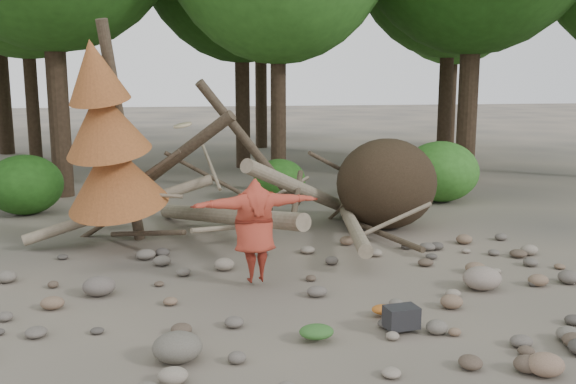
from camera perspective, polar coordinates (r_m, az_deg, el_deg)
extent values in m
plane|color=#514C44|center=(9.63, 1.94, -9.82)|extent=(120.00, 120.00, 0.00)
ellipsoid|color=#332619|center=(14.08, 8.76, 0.72)|extent=(2.20, 1.87, 1.98)
cylinder|color=gray|center=(12.88, -5.79, -2.11)|extent=(2.61, 5.11, 1.08)
cylinder|color=gray|center=(13.53, 1.65, 0.07)|extent=(3.18, 3.71, 1.90)
cylinder|color=brown|center=(13.58, -11.19, 2.05)|extent=(3.08, 1.91, 2.49)
cylinder|color=gray|center=(13.16, 5.66, -2.72)|extent=(1.13, 4.98, 0.43)
cylinder|color=brown|center=(13.82, -3.32, 4.04)|extent=(2.39, 1.03, 2.89)
cylinder|color=gray|center=(13.16, -14.62, -1.46)|extent=(3.71, 0.86, 1.20)
cylinder|color=#4C3F30|center=(12.72, -12.47, -3.61)|extent=(1.52, 1.70, 0.49)
cylinder|color=gray|center=(13.64, -1.00, -0.28)|extent=(1.57, 0.85, 0.69)
cylinder|color=#4C3F30|center=(14.38, 5.00, 1.86)|extent=(1.92, 1.25, 1.10)
cylinder|color=gray|center=(13.19, -6.90, 2.36)|extent=(0.37, 1.42, 0.85)
cylinder|color=#4C3F30|center=(13.10, 8.53, -3.75)|extent=(0.79, 2.54, 0.12)
cylinder|color=gray|center=(12.33, -4.65, -3.13)|extent=(1.78, 1.11, 0.29)
cylinder|color=#4C3F30|center=(12.73, -14.55, 4.99)|extent=(0.67, 1.13, 4.35)
cone|color=brown|center=(12.52, -15.23, 1.64)|extent=(2.06, 2.13, 1.86)
cone|color=brown|center=(12.22, -16.03, 6.12)|extent=(1.71, 1.78, 1.65)
cone|color=brown|center=(12.02, -16.80, 10.32)|extent=(1.23, 1.30, 1.41)
cylinder|color=#38281C|center=(18.64, -20.10, 13.34)|extent=(0.56, 0.56, 8.96)
cylinder|color=#38281C|center=(18.27, -0.87, 11.16)|extent=(0.44, 0.44, 7.14)
cylinder|color=#38281C|center=(20.69, 16.00, 13.89)|extent=(0.60, 0.60, 9.45)
cylinder|color=#38281C|center=(22.82, -22.00, 10.80)|extent=(0.42, 0.42, 7.56)
cylinder|color=#38281C|center=(23.18, -4.12, 12.71)|extent=(0.52, 0.52, 8.54)
cylinder|color=#38281C|center=(24.71, 13.96, 11.81)|extent=(0.50, 0.50, 8.12)
cylinder|color=#38281C|center=(29.61, -2.43, 12.42)|extent=(0.54, 0.54, 8.75)
cylinder|color=#38281C|center=(31.59, 14.43, 11.16)|extent=(0.46, 0.46, 7.84)
ellipsoid|color=#215216|center=(16.65, -22.35, 0.61)|extent=(1.80, 1.80, 1.44)
ellipsoid|color=#2C681E|center=(17.08, -0.77, 1.08)|extent=(1.40, 1.40, 1.12)
ellipsoid|color=#377C26|center=(17.45, 13.41, 1.79)|extent=(2.00, 2.00, 1.60)
imported|color=#A63625|center=(10.14, -2.97, -3.40)|extent=(2.10, 0.83, 1.66)
cylinder|color=tan|center=(9.83, -9.34, 5.89)|extent=(0.36, 0.36, 0.11)
cube|color=black|center=(8.69, 10.03, -11.26)|extent=(0.46, 0.34, 0.29)
ellipsoid|color=#2E5D25|center=(8.30, 2.54, -12.62)|extent=(0.44, 0.37, 0.17)
ellipsoid|color=#A6571C|center=(9.17, 8.47, -10.58)|extent=(0.33, 0.27, 0.12)
ellipsoid|color=#625C52|center=(7.84, -9.81, -13.44)|extent=(0.59, 0.53, 0.35)
ellipsoid|color=#836651|center=(7.98, 21.92, -14.04)|extent=(0.42, 0.38, 0.25)
ellipsoid|color=gray|center=(10.59, 16.87, -7.35)|extent=(0.61, 0.55, 0.36)
ellipsoid|color=#635A53|center=(10.30, -16.46, -8.02)|extent=(0.50, 0.45, 0.30)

